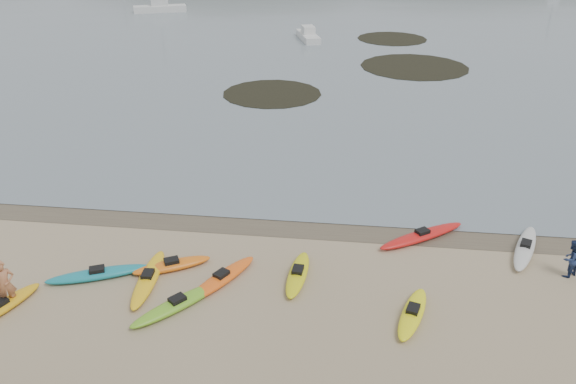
# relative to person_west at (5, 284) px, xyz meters

# --- Properties ---
(ground) EXTENTS (600.00, 600.00, 0.00)m
(ground) POSITION_rel_person_west_xyz_m (9.08, 7.14, -0.94)
(ground) COLOR tan
(ground) RESTS_ON ground
(wet_sand) EXTENTS (60.00, 60.00, 0.00)m
(wet_sand) POSITION_rel_person_west_xyz_m (9.08, 6.84, -0.93)
(wet_sand) COLOR brown
(wet_sand) RESTS_ON ground
(kayaks) EXTENTS (21.18, 9.89, 0.34)m
(kayaks) POSITION_rel_person_west_xyz_m (8.45, 2.68, -0.77)
(kayaks) COLOR silver
(kayaks) RESTS_ON ground
(person_west) EXTENTS (0.81, 0.78, 1.87)m
(person_west) POSITION_rel_person_west_xyz_m (0.00, 0.00, 0.00)
(person_west) COLOR #BC744B
(person_west) RESTS_ON ground
(person_east) EXTENTS (0.96, 0.92, 1.56)m
(person_east) POSITION_rel_person_west_xyz_m (20.24, 4.29, -0.16)
(person_east) COLOR navy
(person_east) RESTS_ON ground
(kelp_mats) EXTENTS (19.91, 28.81, 0.04)m
(kelp_mats) POSITION_rel_person_west_xyz_m (13.38, 36.39, -0.91)
(kelp_mats) COLOR black
(kelp_mats) RESTS_ON water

